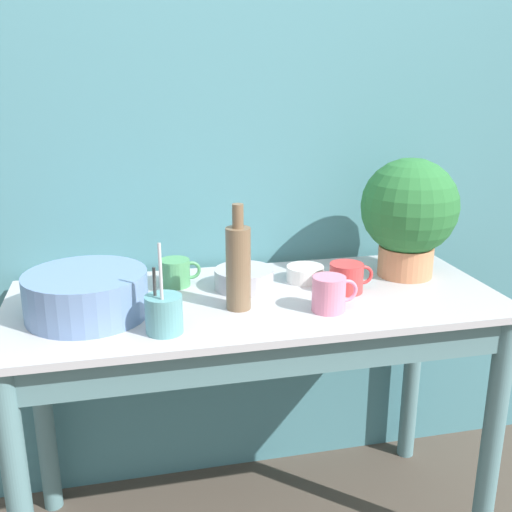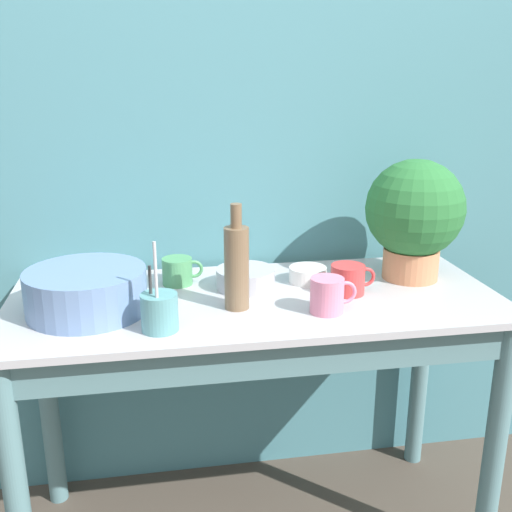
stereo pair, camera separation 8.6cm
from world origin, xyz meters
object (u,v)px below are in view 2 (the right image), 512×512
Objects in this scene: bottle_tall at (237,266)px; mug_green at (178,271)px; utensil_cup at (159,312)px; bowl_wash_large at (86,291)px; mug_red at (348,279)px; bowl_small_steel at (245,278)px; bowl_small_enamel_white at (308,274)px; mug_pink at (328,295)px; potted_plant at (414,214)px.

mug_green is (-0.15, 0.22, -0.08)m from bottle_tall.
bottle_tall is 0.24m from utensil_cup.
bowl_wash_large is 1.37× the size of utensil_cup.
utensil_cup is (0.19, -0.15, -0.01)m from bowl_wash_large.
mug_red is 0.30m from bowl_small_steel.
bottle_tall is 2.53× the size of bowl_small_enamel_white.
bowl_small_enamel_white is at bearing -6.90° from mug_green.
utensil_cup is at bearing -174.56° from mug_pink.
potted_plant is 1.16× the size of bowl_wash_large.
bottle_tall is 1.65× the size of bowl_small_steel.
potted_plant is 0.30m from mug_red.
utensil_cup reaches higher than bowl_small_enamel_white.
utensil_cup is at bearing -160.97° from potted_plant.
bottle_tall is (0.39, -0.04, 0.06)m from bowl_wash_large.
mug_red is at bearing -157.19° from potted_plant.
mug_green is 0.33m from utensil_cup.
potted_plant reaches higher than mug_pink.
bowl_wash_large is 0.24m from utensil_cup.
bowl_wash_large is 0.63m from mug_pink.
bowl_small_enamel_white is at bearing 11.72° from bowl_wash_large.
bowl_small_enamel_white is at bearing 35.30° from bottle_tall.
mug_pink is (0.62, -0.11, -0.01)m from bowl_wash_large.
utensil_cup reaches higher than mug_green.
potted_plant is at bearing -5.24° from mug_green.
bottle_tall is 0.34m from mug_red.
utensil_cup is at bearing -100.41° from mug_green.
mug_red reaches higher than bowl_small_steel.
potted_plant is 1.59× the size of utensil_cup.
utensil_cup is (-0.53, -0.17, 0.01)m from mug_red.
bottle_tall is at bearing -164.81° from potted_plant.
bowl_wash_large is at bearing -165.61° from bowl_small_steel.
potted_plant is at bearing -3.23° from bowl_small_enamel_white.
potted_plant is at bearing 22.81° from mug_red.
mug_red is (-0.23, -0.10, -0.16)m from potted_plant.
bowl_small_enamel_white is (0.01, 0.24, -0.02)m from mug_pink.
potted_plant is 0.54m from bowl_small_steel.
mug_pink reaches higher than mug_green.
potted_plant is 2.92× the size of mug_pink.
potted_plant is at bearing 0.04° from bowl_small_steel.
bowl_small_enamel_white is 0.65× the size of bowl_small_steel.
potted_plant is 0.42m from mug_pink.
mug_red is at bearing -52.20° from bowl_small_enamel_white.
bowl_small_enamel_white is at bearing 127.80° from mug_red.
bowl_small_enamel_white is 0.19m from bowl_small_steel.
mug_green reaches higher than bowl_small_steel.
bottle_tall is at bearing -107.14° from bowl_small_steel.
mug_red is (0.72, 0.02, -0.02)m from bowl_wash_large.
utensil_cup reaches higher than mug_red.
bottle_tall reaches higher than mug_green.
potted_plant is 0.72m from mug_green.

